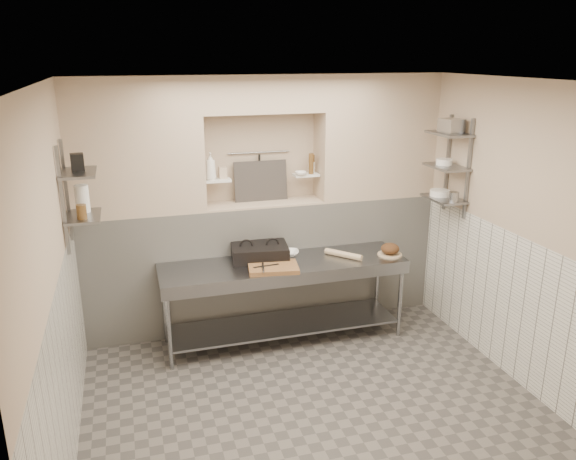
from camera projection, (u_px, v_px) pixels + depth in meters
name	position (u px, v px, depth m)	size (l,w,h in m)	color
floor	(312.00, 406.00, 5.08)	(4.00, 3.90, 0.10)	#59544F
ceiling	(317.00, 75.00, 4.20)	(4.00, 3.90, 0.10)	silver
wall_left	(48.00, 283.00, 4.09)	(0.10, 3.90, 2.80)	tan
wall_right	(524.00, 235.00, 5.19)	(0.10, 3.90, 2.80)	tan
wall_back	(258.00, 199.00, 6.47)	(4.00, 0.10, 2.80)	tan
wall_front	(443.00, 388.00, 2.81)	(4.00, 0.10, 2.80)	tan
backwall_lower	(264.00, 263.00, 6.45)	(4.00, 0.40, 1.40)	silver
alcove_sill	(263.00, 203.00, 6.24)	(1.30, 0.40, 0.02)	tan
backwall_pillar_left	(135.00, 147.00, 5.68)	(1.35, 0.40, 1.40)	tan
backwall_pillar_right	(375.00, 136.00, 6.39)	(1.35, 0.40, 1.40)	tan
backwall_header	(262.00, 93.00, 5.88)	(1.30, 0.40, 0.40)	tan
wainscot_left	(68.00, 366.00, 4.32)	(0.02, 3.90, 1.40)	silver
wainscot_right	(509.00, 304.00, 5.39)	(0.02, 3.90, 1.40)	silver
alcove_shelf_left	(218.00, 180.00, 6.02)	(0.28, 0.16, 0.03)	white
alcove_shelf_right	(306.00, 175.00, 6.29)	(0.28, 0.16, 0.03)	white
utensil_rail	(259.00, 152.00, 6.23)	(0.02, 0.02, 0.70)	gray
hanging_steel	(259.00, 168.00, 6.26)	(0.02, 0.02, 0.30)	black
splash_panel	(261.00, 181.00, 6.26)	(0.60, 0.02, 0.45)	#383330
shelf_rail_left_a	(66.00, 191.00, 5.13)	(0.03, 0.03, 0.95)	slate
shelf_rail_left_b	(63.00, 201.00, 4.77)	(0.03, 0.03, 0.95)	slate
wall_shelf_left_lower	(83.00, 216.00, 5.05)	(0.30, 0.50, 0.03)	slate
wall_shelf_left_upper	(78.00, 173.00, 4.93)	(0.30, 0.50, 0.03)	slate
shelf_rail_right_a	(447.00, 163.00, 6.18)	(0.03, 0.03, 1.05)	slate
shelf_rail_right_b	(468.00, 170.00, 5.81)	(0.03, 0.03, 1.05)	slate
wall_shelf_right_lower	(444.00, 199.00, 6.07)	(0.30, 0.50, 0.03)	slate
wall_shelf_right_mid	(446.00, 167.00, 5.96)	(0.30, 0.50, 0.03)	slate
wall_shelf_right_upper	(449.00, 134.00, 5.85)	(0.30, 0.50, 0.03)	slate
prep_table	(284.00, 285.00, 5.97)	(2.60, 0.70, 0.90)	gray
panini_press	(260.00, 252.00, 5.96)	(0.64, 0.50, 0.16)	black
cutting_board	(273.00, 268.00, 5.70)	(0.50, 0.35, 0.05)	olive
knife_blade	(266.00, 266.00, 5.67)	(0.27, 0.03, 0.01)	gray
tongs	(263.00, 268.00, 5.61)	(0.02, 0.02, 0.23)	gray
mixing_bowl	(289.00, 253.00, 6.10)	(0.22, 0.22, 0.05)	white
rolling_pin	(343.00, 254.00, 6.04)	(0.07, 0.07, 0.43)	tan
bread_board	(390.00, 254.00, 6.11)	(0.27, 0.27, 0.02)	tan
bread_loaf	(390.00, 249.00, 6.09)	(0.20, 0.20, 0.12)	#4C2D19
bottle_soap	(211.00, 166.00, 5.94)	(0.11, 0.11, 0.29)	white
jar_alcove	(223.00, 173.00, 6.04)	(0.08, 0.08, 0.12)	tan
bowl_alcove	(301.00, 173.00, 6.20)	(0.13, 0.13, 0.04)	white
condiment_a	(312.00, 164.00, 6.30)	(0.06, 0.06, 0.21)	#563A1A
condiment_b	(311.00, 164.00, 6.25)	(0.06, 0.06, 0.23)	#563A1A
condiment_c	(311.00, 168.00, 6.30)	(0.07, 0.07, 0.12)	white
jug_left	(82.00, 199.00, 5.11)	(0.13, 0.13, 0.25)	white
jar_left	(82.00, 212.00, 4.91)	(0.09, 0.09, 0.13)	#563A1A
box_left_upper	(77.00, 162.00, 4.92)	(0.11, 0.11, 0.15)	black
bowl_right	(440.00, 193.00, 6.13)	(0.21, 0.21, 0.06)	white
canister_right	(454.00, 197.00, 5.88)	(0.11, 0.11, 0.11)	gray
bowl_right_mid	(444.00, 162.00, 5.99)	(0.17, 0.17, 0.06)	white
basket_right	(451.00, 126.00, 5.80)	(0.19, 0.23, 0.14)	gray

